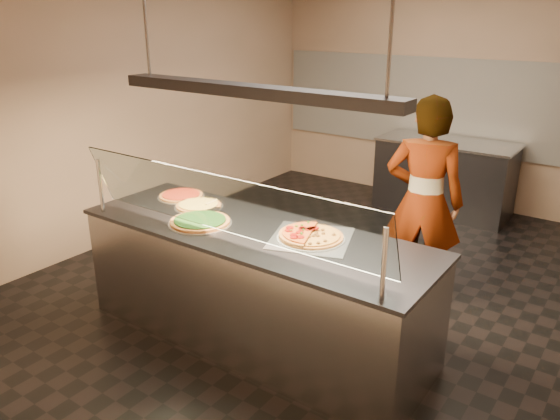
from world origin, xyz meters
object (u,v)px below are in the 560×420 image
Objects in this scene: pizza_spinach at (200,221)px; prep_table at (444,176)px; pizza_tomato at (182,195)px; serving_counter at (254,285)px; perforated_tray at (311,238)px; half_pizza_sausage at (324,239)px; heat_lamp_housing at (251,91)px; sneeze_guard at (221,205)px; half_pizza_pepperoni at (298,231)px; worker at (424,202)px; pizza_cheese at (199,205)px; pizza_spatula at (212,205)px.

pizza_spinach reaches higher than prep_table.
pizza_tomato is at bearing -108.25° from prep_table.
perforated_tray is (0.44, 0.11, 0.47)m from serving_counter.
serving_counter is 5.53× the size of half_pizza_sausage.
prep_table is 4.02m from heat_lamp_housing.
sneeze_guard is 1.52× the size of prep_table.
sneeze_guard is 0.62m from half_pizza_pepperoni.
half_pizza_sausage reaches higher than perforated_tray.
pizza_cheese is at bearing 25.31° from worker.
worker reaches higher than perforated_tray.
pizza_spinach is at bearing -162.23° from half_pizza_pepperoni.
perforated_tray is 0.42× the size of prep_table.
pizza_cheese reaches higher than serving_counter.
half_pizza_sausage is (0.55, 0.11, 0.49)m from serving_counter.
half_pizza_pepperoni is at bearing 179.57° from half_pizza_sausage.
pizza_tomato is at bearing 17.77° from worker.
pizza_tomato is 0.24× the size of prep_table.
worker is (1.77, 1.12, -0.03)m from pizza_tomato.
half_pizza_pepperoni is 1.04m from heat_lamp_housing.
half_pizza_pepperoni is 1.00× the size of half_pizza_sausage.
sneeze_guard reaches higher than half_pizza_sausage.
half_pizza_pepperoni is at bearing -87.38° from prep_table.
worker is (0.79, 1.36, 0.45)m from serving_counter.
serving_counter is 1.22× the size of heat_lamp_housing.
prep_table is at bearing 71.75° from pizza_tomato.
pizza_spinach is at bearing 36.68° from worker.
sneeze_guard is 0.69m from perforated_tray.
worker reaches higher than pizza_tomato.
half_pizza_pepperoni is 0.28× the size of worker.
half_pizza_sausage is at bearing 64.81° from worker.
pizza_spatula reaches higher than serving_counter.
prep_table is 2.50m from worker.
sneeze_guard reaches higher than prep_table.
serving_counter is 0.78m from pizza_spatula.
perforated_tray is at bearing 14.23° from heat_lamp_housing.
pizza_spatula is at bearing 26.47° from worker.
sneeze_guard is 6.33× the size of pizza_tomato.
heat_lamp_housing is (0.00, 0.34, 0.72)m from sneeze_guard.
half_pizza_sausage is at bearing 11.18° from heat_lamp_housing.
half_pizza_sausage reaches higher than pizza_cheese.
perforated_tray is at bearing -5.25° from pizza_tomato.
serving_counter is 1.09× the size of sneeze_guard.
heat_lamp_housing is (-0.79, -1.36, 1.03)m from worker.
serving_counter is 7.01× the size of pizza_cheese.
sneeze_guard is at bearing -27.29° from pizza_spinach.
pizza_spinach is 0.29× the size of prep_table.
heat_lamp_housing is (-0.33, -0.11, 0.99)m from half_pizza_pepperoni.
half_pizza_pepperoni is (0.33, 0.11, 0.50)m from serving_counter.
pizza_spinach is (-0.74, -0.24, -0.02)m from half_pizza_pepperoni.
perforated_tray is at bearing 60.02° from worker.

